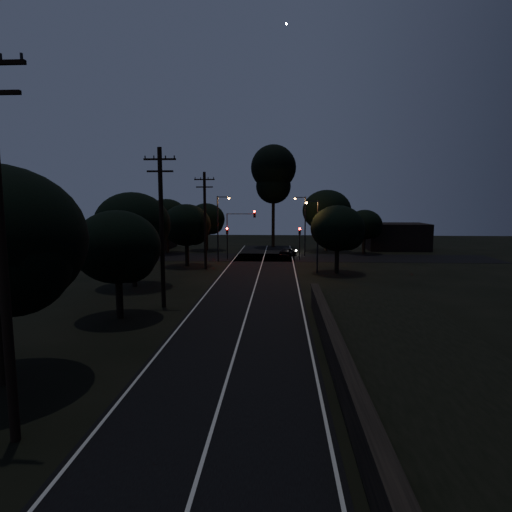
{
  "coord_description": "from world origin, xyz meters",
  "views": [
    {
      "loc": [
        2.18,
        -14.0,
        7.38
      ],
      "look_at": [
        0.0,
        24.0,
        2.5
      ],
      "focal_mm": 30.0,
      "sensor_mm": 36.0,
      "label": 1
    }
  ],
  "objects": [
    {
      "name": "streetlight_b",
      "position": [
        5.31,
        44.0,
        4.64
      ],
      "size": [
        1.66,
        0.26,
        8.0
      ],
      "color": "black",
      "rests_on": "ground"
    },
    {
      "name": "road_surface",
      "position": [
        0.0,
        31.12,
        0.01
      ],
      "size": [
        60.0,
        70.0,
        0.03
      ],
      "color": "black",
      "rests_on": "ground"
    },
    {
      "name": "utility_pole_near",
      "position": [
        -6.0,
        -2.0,
        6.25
      ],
      "size": [
        2.2,
        0.3,
        12.0
      ],
      "color": "black",
      "rests_on": "ground"
    },
    {
      "name": "signal_mast",
      "position": [
        -2.91,
        39.99,
        4.34
      ],
      "size": [
        3.7,
        0.35,
        6.25
      ],
      "color": "black",
      "rests_on": "ground"
    },
    {
      "name": "tree_left_c",
      "position": [
        -10.27,
        21.87,
        5.28
      ],
      "size": [
        6.46,
        6.46,
        8.17
      ],
      "color": "black",
      "rests_on": "ground"
    },
    {
      "name": "retaining_wall",
      "position": [
        7.74,
        3.0,
        0.62
      ],
      "size": [
        6.93,
        26.0,
        1.6
      ],
      "color": "black",
      "rests_on": "ground"
    },
    {
      "name": "utility_pole_mid",
      "position": [
        -6.0,
        15.0,
        5.74
      ],
      "size": [
        2.2,
        0.3,
        11.0
      ],
      "color": "black",
      "rests_on": "ground"
    },
    {
      "name": "building_right",
      "position": [
        20.0,
        53.0,
        2.0
      ],
      "size": [
        9.0,
        7.0,
        4.0
      ],
      "primitive_type": "cube",
      "color": "black",
      "rests_on": "ground"
    },
    {
      "name": "signal_left",
      "position": [
        -4.6,
        39.99,
        2.84
      ],
      "size": [
        0.28,
        0.35,
        4.1
      ],
      "color": "black",
      "rests_on": "ground"
    },
    {
      "name": "tree_right_a",
      "position": [
        8.19,
        29.89,
        4.53
      ],
      "size": [
        5.5,
        5.5,
        6.99
      ],
      "color": "black",
      "rests_on": "ground"
    },
    {
      "name": "tall_pine",
      "position": [
        1.0,
        55.0,
        11.74
      ],
      "size": [
        7.16,
        7.16,
        16.28
      ],
      "color": "black",
      "rests_on": "ground"
    },
    {
      "name": "ground",
      "position": [
        0.0,
        0.0,
        0.0
      ],
      "size": [
        160.0,
        160.0,
        0.0
      ],
      "primitive_type": "plane",
      "color": "black"
    },
    {
      "name": "utility_pole_far",
      "position": [
        -6.0,
        32.0,
        5.48
      ],
      "size": [
        2.2,
        0.3,
        10.5
      ],
      "color": "black",
      "rests_on": "ground"
    },
    {
      "name": "signal_right",
      "position": [
        4.6,
        39.99,
        2.84
      ],
      "size": [
        0.28,
        0.35,
        4.1
      ],
      "color": "black",
      "rests_on": "ground"
    },
    {
      "name": "tree_far_nw",
      "position": [
        -8.8,
        49.89,
        4.59
      ],
      "size": [
        5.6,
        5.6,
        7.1
      ],
      "color": "black",
      "rests_on": "ground"
    },
    {
      "name": "streetlight_c",
      "position": [
        5.83,
        30.0,
        4.35
      ],
      "size": [
        1.46,
        0.26,
        7.5
      ],
      "color": "black",
      "rests_on": "ground"
    },
    {
      "name": "streetlight_a",
      "position": [
        -5.31,
        38.0,
        4.64
      ],
      "size": [
        1.66,
        0.26,
        8.0
      ],
      "color": "black",
      "rests_on": "ground"
    },
    {
      "name": "tree_far_e",
      "position": [
        14.17,
        46.9,
        4.02
      ],
      "size": [
        4.89,
        4.89,
        6.21
      ],
      "color": "black",
      "rests_on": "ground"
    },
    {
      "name": "tree_far_w",
      "position": [
        -13.79,
        45.88,
        5.02
      ],
      "size": [
        6.05,
        6.05,
        7.72
      ],
      "color": "black",
      "rests_on": "ground"
    },
    {
      "name": "building_left",
      "position": [
        -20.0,
        52.0,
        2.2
      ],
      "size": [
        10.0,
        8.0,
        4.4
      ],
      "primitive_type": "cube",
      "color": "black",
      "rests_on": "ground"
    },
    {
      "name": "tree_left_d",
      "position": [
        -8.3,
        33.89,
        4.58
      ],
      "size": [
        5.58,
        5.58,
        7.07
      ],
      "color": "black",
      "rests_on": "ground"
    },
    {
      "name": "tree_left_b",
      "position": [
        -7.81,
        11.89,
        4.44
      ],
      "size": [
        5.38,
        5.38,
        6.84
      ],
      "color": "black",
      "rests_on": "ground"
    },
    {
      "name": "tree_far_ne",
      "position": [
        9.25,
        49.86,
        5.87
      ],
      "size": [
        7.17,
        7.17,
        9.06
      ],
      "color": "black",
      "rests_on": "ground"
    },
    {
      "name": "car",
      "position": [
        3.2,
        43.22,
        0.62
      ],
      "size": [
        2.62,
        3.95,
        1.25
      ],
      "primitive_type": "imported",
      "rotation": [
        0.0,
        0.0,
        2.8
      ],
      "color": "black",
      "rests_on": "ground"
    }
  ]
}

